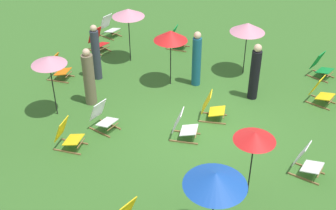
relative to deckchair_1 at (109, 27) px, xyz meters
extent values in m
plane|color=#386B28|center=(-4.01, -5.73, -0.37)|extent=(40.00, 40.00, 0.00)
cube|color=olive|center=(-0.23, -0.01, -0.35)|extent=(0.19, 0.75, 0.04)
cube|color=olive|center=(0.20, -0.10, -0.35)|extent=(0.19, 0.75, 0.04)
cube|color=white|center=(-0.03, -0.15, -0.10)|extent=(0.56, 0.52, 0.13)
cube|color=white|center=(0.03, 0.14, 0.18)|extent=(0.52, 0.34, 0.57)
cylinder|color=olive|center=(-0.07, -0.35, -0.17)|extent=(0.44, 0.12, 0.03)
cube|color=olive|center=(-0.01, -2.86, -0.35)|extent=(0.14, 0.76, 0.04)
cube|color=olive|center=(0.43, -2.80, -0.35)|extent=(0.14, 0.76, 0.04)
cube|color=#148C38|center=(0.22, -2.93, -0.10)|extent=(0.54, 0.50, 0.13)
cube|color=#148C38|center=(0.18, -2.63, 0.18)|extent=(0.51, 0.31, 0.57)
cylinder|color=olive|center=(0.25, -3.13, -0.17)|extent=(0.44, 0.09, 0.03)
cube|color=olive|center=(-4.76, -8.49, -0.35)|extent=(0.12, 0.76, 0.04)
cube|color=olive|center=(-4.32, -8.54, -0.35)|extent=(0.12, 0.76, 0.04)
cube|color=white|center=(-4.55, -8.61, -0.10)|extent=(0.53, 0.48, 0.13)
cube|color=white|center=(-4.52, -8.31, 0.18)|extent=(0.50, 0.30, 0.57)
cylinder|color=olive|center=(-4.58, -8.81, -0.17)|extent=(0.44, 0.08, 0.03)
cube|color=olive|center=(-5.39, -3.14, -0.35)|extent=(0.15, 0.76, 0.04)
cube|color=olive|center=(-4.96, -3.21, -0.35)|extent=(0.15, 0.76, 0.04)
cube|color=white|center=(-5.19, -3.28, -0.10)|extent=(0.54, 0.50, 0.13)
cube|color=white|center=(-5.15, -2.98, 0.18)|extent=(0.51, 0.32, 0.57)
cylinder|color=olive|center=(-5.22, -3.47, -0.17)|extent=(0.44, 0.09, 0.03)
cube|color=olive|center=(-4.76, -5.37, -0.35)|extent=(0.23, 0.74, 0.04)
cube|color=olive|center=(-4.34, -5.25, -0.35)|extent=(0.23, 0.74, 0.04)
cube|color=white|center=(-4.52, -5.41, -0.10)|extent=(0.57, 0.54, 0.13)
cube|color=white|center=(-4.60, -5.12, 0.18)|extent=(0.53, 0.36, 0.57)
cylinder|color=olive|center=(-4.47, -5.60, -0.17)|extent=(0.43, 0.14, 0.03)
cube|color=olive|center=(0.19, -7.85, -0.35)|extent=(0.24, 0.74, 0.04)
cube|color=olive|center=(0.61, -7.97, -0.35)|extent=(0.24, 0.74, 0.04)
cube|color=#148C38|center=(0.37, -8.01, -0.10)|extent=(0.58, 0.55, 0.13)
cube|color=#148C38|center=(0.45, -7.72, 0.18)|extent=(0.53, 0.37, 0.57)
cylinder|color=olive|center=(0.31, -8.20, -0.17)|extent=(0.43, 0.15, 0.03)
cube|color=olive|center=(-1.42, -8.17, -0.35)|extent=(0.19, 0.75, 0.04)
cube|color=olive|center=(-0.99, -8.25, -0.35)|extent=(0.19, 0.75, 0.04)
cube|color=yellow|center=(-1.22, -8.31, -0.10)|extent=(0.56, 0.52, 0.13)
cube|color=yellow|center=(-1.17, -8.01, 0.18)|extent=(0.52, 0.34, 0.57)
cylinder|color=olive|center=(-1.26, -8.50, -0.17)|extent=(0.44, 0.11, 0.03)
cube|color=olive|center=(-3.72, -0.42, -0.35)|extent=(0.18, 0.75, 0.04)
cube|color=olive|center=(-3.28, -0.33, -0.35)|extent=(0.18, 0.75, 0.04)
cube|color=orange|center=(-3.48, -0.47, -0.10)|extent=(0.55, 0.51, 0.13)
cube|color=orange|center=(-3.54, -0.18, 0.18)|extent=(0.52, 0.33, 0.57)
cylinder|color=olive|center=(-3.44, -0.67, -0.17)|extent=(0.44, 0.11, 0.03)
cube|color=yellow|center=(-7.91, -5.52, 0.18)|extent=(0.53, 0.36, 0.57)
cube|color=olive|center=(-1.45, -0.30, -0.35)|extent=(0.25, 0.74, 0.04)
cube|color=olive|center=(-1.03, -0.42, -0.35)|extent=(0.25, 0.74, 0.04)
cube|color=red|center=(-1.26, -0.46, -0.10)|extent=(0.58, 0.55, 0.13)
cube|color=red|center=(-1.18, -0.17, 0.18)|extent=(0.53, 0.37, 0.57)
cylinder|color=olive|center=(-1.32, -0.65, -0.17)|extent=(0.43, 0.15, 0.03)
cube|color=olive|center=(-6.46, -2.87, -0.35)|extent=(0.18, 0.75, 0.04)
cube|color=olive|center=(-6.03, -2.79, -0.35)|extent=(0.18, 0.75, 0.04)
cube|color=yellow|center=(-6.22, -2.93, -0.10)|extent=(0.55, 0.51, 0.13)
cube|color=yellow|center=(-6.28, -2.64, 0.18)|extent=(0.52, 0.33, 0.57)
cylinder|color=olive|center=(-6.19, -3.13, -0.17)|extent=(0.44, 0.11, 0.03)
cube|color=olive|center=(-3.61, -5.71, -0.35)|extent=(0.24, 0.74, 0.04)
cube|color=olive|center=(-3.18, -5.59, -0.35)|extent=(0.24, 0.74, 0.04)
cube|color=yellow|center=(-3.37, -5.74, -0.10)|extent=(0.58, 0.55, 0.13)
cube|color=yellow|center=(-3.45, -5.46, 0.18)|extent=(0.53, 0.37, 0.57)
cylinder|color=olive|center=(-3.31, -5.94, -0.17)|extent=(0.43, 0.15, 0.03)
cylinder|color=black|center=(-0.51, -5.56, 0.51)|extent=(0.03, 0.03, 1.75)
cone|color=pink|center=(-0.51, -5.56, 1.26)|extent=(1.11, 1.11, 0.30)
cylinder|color=black|center=(-5.77, -7.44, 0.48)|extent=(0.03, 0.03, 1.71)
cone|color=red|center=(-5.77, -7.44, 1.25)|extent=(0.91, 0.91, 0.21)
cylinder|color=black|center=(-1.41, -1.77, 0.57)|extent=(0.03, 0.03, 1.87)
cone|color=pink|center=(-1.41, -1.77, 1.40)|extent=(1.08, 1.08, 0.26)
cylinder|color=black|center=(-2.20, -3.71, 0.53)|extent=(0.03, 0.03, 1.81)
cone|color=red|center=(-2.20, -3.71, 1.31)|extent=(1.03, 1.03, 0.32)
cylinder|color=black|center=(-7.43, -7.21, 0.54)|extent=(0.03, 0.03, 1.81)
cone|color=#194CB2|center=(-7.43, -7.21, 1.33)|extent=(1.21, 1.21, 0.29)
cylinder|color=black|center=(-5.18, -1.55, 0.54)|extent=(0.03, 0.03, 1.81)
cone|color=pink|center=(-5.18, -1.55, 1.36)|extent=(0.96, 0.96, 0.22)
cylinder|color=#195972|center=(-1.85, -4.44, 0.43)|extent=(0.39, 0.39, 1.59)
sphere|color=beige|center=(-1.85, -4.44, 1.32)|extent=(0.22, 0.22, 0.22)
cylinder|color=black|center=(-1.82, -6.29, 0.41)|extent=(0.41, 0.41, 1.56)
sphere|color=beige|center=(-1.82, -6.29, 1.29)|extent=(0.23, 0.23, 0.23)
cylinder|color=#72664C|center=(-4.24, -2.09, 0.42)|extent=(0.45, 0.45, 1.58)
sphere|color=beige|center=(-4.24, -2.09, 1.31)|extent=(0.21, 0.21, 0.21)
cylinder|color=#333847|center=(-2.92, -1.44, 0.46)|extent=(0.35, 0.35, 1.65)
sphere|color=beige|center=(-2.92, -1.44, 1.38)|extent=(0.21, 0.21, 0.21)
camera|label=1|loc=(-13.21, -9.13, 6.95)|focal=47.79mm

